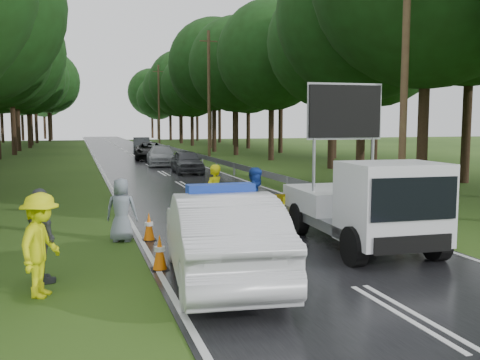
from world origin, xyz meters
name	(u,v)px	position (x,y,z in m)	size (l,w,h in m)	color
ground	(272,237)	(0.00, 0.00, 0.00)	(160.00, 160.00, 0.00)	#254112
road	(140,160)	(0.00, 30.00, 0.01)	(7.00, 140.00, 0.02)	black
guardrail	(186,152)	(3.70, 29.67, 0.55)	(0.12, 60.06, 0.70)	gray
utility_pole_near	(405,56)	(5.20, 2.00, 5.06)	(1.40, 0.24, 10.00)	#4D3224
utility_pole_mid	(209,95)	(5.20, 28.00, 5.06)	(1.40, 0.24, 10.00)	#4D3224
utility_pole_far	(159,105)	(5.20, 54.00, 5.06)	(1.40, 0.24, 10.00)	#4D3224
police_sedan	(221,237)	(-2.30, -3.35, 0.85)	(2.33, 5.29, 1.86)	silver
work_truck	(366,204)	(1.65, -1.87, 1.07)	(2.43, 5.04, 3.93)	gray
barrier	(260,203)	(-0.01, 1.00, 0.75)	(2.39, 0.35, 0.99)	#FFF80D
officer	(214,195)	(-1.07, 2.00, 0.89)	(0.65, 0.43, 1.78)	yellow
civilian	(257,201)	(-0.27, 0.50, 0.90)	(0.87, 0.68, 1.80)	#1A3FAB
bystander_left	(41,245)	(-5.49, -3.32, 0.90)	(1.17, 0.67, 1.81)	#E3EB0C
bystander_mid	(41,236)	(-5.53, -2.50, 0.90)	(1.05, 0.44, 1.79)	#44474C
bystander_right	(121,210)	(-3.81, 0.64, 0.80)	(0.78, 0.51, 1.61)	gray
queue_car_first	(187,162)	(1.40, 18.05, 0.68)	(1.60, 3.97, 1.35)	#3B3D42
queue_car_second	(161,156)	(0.80, 24.05, 0.67)	(1.89, 4.64, 1.35)	#9EA0A6
queue_car_third	(150,151)	(0.80, 30.05, 0.70)	(2.31, 5.02, 1.39)	black
queue_car_fourth	(142,145)	(1.36, 40.34, 0.75)	(1.58, 4.53, 1.49)	#3E4145
cone_near_left	(160,253)	(-3.30, -2.29, 0.36)	(0.35, 0.35, 0.74)	black
cone_center	(265,211)	(0.50, 2.00, 0.33)	(0.32, 0.32, 0.68)	black
cone_far	(224,197)	(0.06, 5.00, 0.38)	(0.37, 0.37, 0.79)	black
cone_left_mid	(149,227)	(-3.15, 0.50, 0.35)	(0.34, 0.34, 0.73)	black
cone_right	(345,210)	(2.92, 1.50, 0.35)	(0.34, 0.34, 0.71)	black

